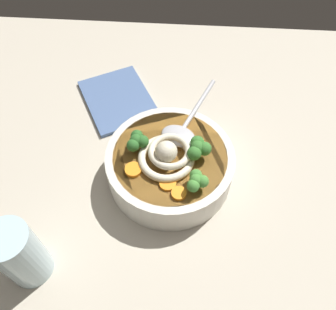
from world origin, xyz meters
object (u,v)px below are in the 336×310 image
soup_bowl (168,165)px  noodle_pile (167,155)px  soup_spoon (182,130)px  drinking_glass (20,254)px  folded_napkin (118,99)px

soup_bowl → noodle_pile: noodle_pile is taller
soup_bowl → soup_spoon: size_ratio=1.26×
soup_spoon → drinking_glass: bearing=160.4°
soup_spoon → drinking_glass: 31.04cm
noodle_pile → soup_spoon: 6.00cm
noodle_pile → soup_spoon: noodle_pile is taller
drinking_glass → folded_napkin: drinking_glass is taller
noodle_pile → folded_napkin: 22.93cm
soup_bowl → noodle_pile: (-0.85, 0.09, 4.25)cm
drinking_glass → noodle_pile: bearing=-48.0°
drinking_glass → soup_bowl: bearing=-46.8°
soup_bowl → folded_napkin: size_ratio=1.31×
soup_bowl → noodle_pile: size_ratio=2.13×
noodle_pile → folded_napkin: bearing=32.2°
noodle_pile → folded_napkin: size_ratio=0.62×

